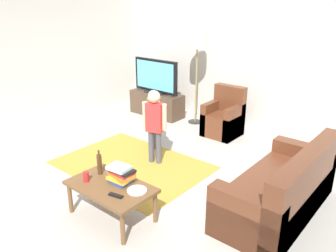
# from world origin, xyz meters

# --- Properties ---
(ground) EXTENTS (7.80, 7.80, 0.00)m
(ground) POSITION_xyz_m (0.00, 0.00, 0.00)
(ground) COLOR #B2ADA3
(wall_back) EXTENTS (6.00, 0.12, 2.70)m
(wall_back) POSITION_xyz_m (0.00, 3.00, 1.35)
(wall_back) COLOR silver
(wall_back) RESTS_ON ground
(wall_left) EXTENTS (0.12, 6.00, 2.70)m
(wall_left) POSITION_xyz_m (-3.00, 0.00, 1.35)
(wall_left) COLOR silver
(wall_left) RESTS_ON ground
(area_rug) EXTENTS (2.20, 1.60, 0.01)m
(area_rug) POSITION_xyz_m (-0.44, 0.27, 0.00)
(area_rug) COLOR #B28C33
(area_rug) RESTS_ON ground
(tv_stand) EXTENTS (1.20, 0.44, 0.50)m
(tv_stand) POSITION_xyz_m (-1.73, 2.30, 0.24)
(tv_stand) COLOR #4C3828
(tv_stand) RESTS_ON ground
(tv) EXTENTS (1.10, 0.28, 0.71)m
(tv) POSITION_xyz_m (-1.73, 2.28, 0.85)
(tv) COLOR black
(tv) RESTS_ON tv_stand
(couch) EXTENTS (0.80, 1.80, 0.86)m
(couch) POSITION_xyz_m (1.82, 0.53, 0.29)
(couch) COLOR brown
(couch) RESTS_ON ground
(armchair) EXTENTS (0.60, 0.60, 0.90)m
(armchair) POSITION_xyz_m (-0.03, 2.26, 0.30)
(armchair) COLOR brown
(armchair) RESTS_ON ground
(floor_lamp) EXTENTS (0.36, 0.36, 1.78)m
(floor_lamp) POSITION_xyz_m (-0.82, 2.45, 1.54)
(floor_lamp) COLOR #262626
(floor_lamp) RESTS_ON ground
(child_near_tv) EXTENTS (0.33, 0.17, 1.01)m
(child_near_tv) POSITION_xyz_m (-0.62, 0.97, 0.61)
(child_near_tv) COLOR #4C4C59
(child_near_tv) RESTS_ON ground
(child_center) EXTENTS (0.37, 0.21, 1.15)m
(child_center) POSITION_xyz_m (-0.24, 0.57, 0.69)
(child_center) COLOR #4C4C59
(child_center) RESTS_ON ground
(coffee_table) EXTENTS (1.00, 0.60, 0.42)m
(coffee_table) POSITION_xyz_m (0.32, -0.80, 0.37)
(coffee_table) COLOR brown
(coffee_table) RESTS_ON ground
(book_stack) EXTENTS (0.30, 0.24, 0.21)m
(book_stack) POSITION_xyz_m (0.37, -0.68, 0.52)
(book_stack) COLOR #334CA5
(book_stack) RESTS_ON coffee_table
(bottle) EXTENTS (0.06, 0.06, 0.31)m
(bottle) POSITION_xyz_m (0.02, -0.70, 0.55)
(bottle) COLOR #4C3319
(bottle) RESTS_ON coffee_table
(tv_remote) EXTENTS (0.18, 0.08, 0.02)m
(tv_remote) POSITION_xyz_m (0.54, -0.92, 0.43)
(tv_remote) COLOR black
(tv_remote) RESTS_ON coffee_table
(soda_can) EXTENTS (0.07, 0.07, 0.12)m
(soda_can) POSITION_xyz_m (0.04, -0.92, 0.48)
(soda_can) COLOR red
(soda_can) RESTS_ON coffee_table
(plate) EXTENTS (0.22, 0.22, 0.02)m
(plate) POSITION_xyz_m (0.64, -0.70, 0.43)
(plate) COLOR white
(plate) RESTS_ON coffee_table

